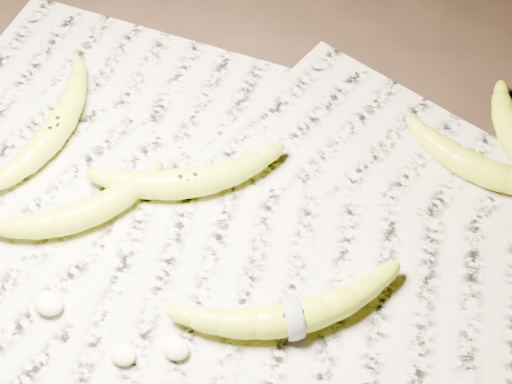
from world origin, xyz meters
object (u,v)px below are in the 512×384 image
at_px(banana_taped, 292,317).
at_px(banana_upper_a, 481,168).
at_px(banana_center, 188,181).
at_px(banana_left_b, 80,214).
at_px(banana_left_a, 55,129).

relative_size(banana_taped, banana_upper_a, 1.21).
bearing_deg(banana_center, banana_left_b, -169.52).
distance_m(banana_center, banana_taped, 0.21).
bearing_deg(banana_left_b, banana_left_a, 87.81).
bearing_deg(banana_center, banana_taped, -65.55).
relative_size(banana_left_b, banana_upper_a, 0.99).
distance_m(banana_left_b, banana_taped, 0.28).
relative_size(banana_left_b, banana_center, 0.89).
xyz_separation_m(banana_center, banana_taped, (0.18, -0.11, -0.00)).
height_order(banana_left_a, banana_center, banana_center).
xyz_separation_m(banana_left_a, banana_taped, (0.37, -0.12, 0.00)).
distance_m(banana_left_b, banana_center, 0.13).
height_order(banana_left_b, banana_upper_a, same).
relative_size(banana_center, banana_taped, 0.92).
xyz_separation_m(banana_center, banana_upper_a, (0.32, 0.16, -0.00)).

